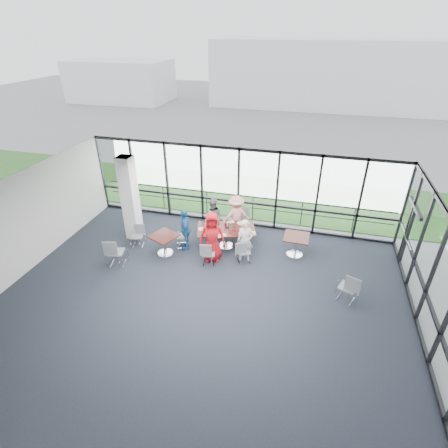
% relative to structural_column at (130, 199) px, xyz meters
% --- Properties ---
extents(floor, '(12.00, 10.00, 0.02)m').
position_rel_structural_column_xyz_m(floor, '(3.60, -3.00, -1.61)').
color(floor, '#202330').
rests_on(floor, ground).
extents(ceiling, '(12.00, 10.00, 0.04)m').
position_rel_structural_column_xyz_m(ceiling, '(3.60, -3.00, 1.60)').
color(ceiling, silver).
rests_on(ceiling, ground).
extents(wall_left, '(0.10, 10.00, 3.20)m').
position_rel_structural_column_xyz_m(wall_left, '(-2.40, -3.00, 0.00)').
color(wall_left, silver).
rests_on(wall_left, ground).
extents(curtain_wall_back, '(12.00, 0.10, 3.20)m').
position_rel_structural_column_xyz_m(curtain_wall_back, '(3.60, 2.00, 0.00)').
color(curtain_wall_back, white).
rests_on(curtain_wall_back, ground).
extents(curtain_wall_right, '(0.10, 10.00, 3.20)m').
position_rel_structural_column_xyz_m(curtain_wall_right, '(9.60, -3.00, 0.00)').
color(curtain_wall_right, white).
rests_on(curtain_wall_right, ground).
extents(exit_door, '(0.12, 1.60, 2.10)m').
position_rel_structural_column_xyz_m(exit_door, '(9.60, 0.75, -0.55)').
color(exit_door, black).
rests_on(exit_door, ground).
extents(structural_column, '(0.50, 0.50, 3.20)m').
position_rel_structural_column_xyz_m(structural_column, '(0.00, 0.00, 0.00)').
color(structural_column, white).
rests_on(structural_column, ground).
extents(apron, '(80.00, 70.00, 0.02)m').
position_rel_structural_column_xyz_m(apron, '(3.60, 7.00, -1.62)').
color(apron, gray).
rests_on(apron, ground).
extents(grass_strip, '(80.00, 5.00, 0.01)m').
position_rel_structural_column_xyz_m(grass_strip, '(3.60, 5.00, -1.59)').
color(grass_strip, '#22531B').
rests_on(grass_strip, ground).
extents(hangar_main, '(24.00, 10.00, 6.00)m').
position_rel_structural_column_xyz_m(hangar_main, '(7.60, 29.00, 1.40)').
color(hangar_main, white).
rests_on(hangar_main, ground).
extents(hangar_aux, '(10.00, 6.00, 4.00)m').
position_rel_structural_column_xyz_m(hangar_aux, '(-14.40, 25.00, 0.40)').
color(hangar_aux, white).
rests_on(hangar_aux, ground).
extents(guard_rail, '(12.00, 0.06, 0.06)m').
position_rel_structural_column_xyz_m(guard_rail, '(3.60, 2.60, -1.10)').
color(guard_rail, '#2D2D33').
rests_on(guard_rail, ground).
extents(main_table, '(2.30, 1.69, 0.75)m').
position_rel_structural_column_xyz_m(main_table, '(3.57, 0.23, -0.96)').
color(main_table, '#371710').
rests_on(main_table, ground).
extents(side_table_left, '(1.11, 1.11, 0.75)m').
position_rel_structural_column_xyz_m(side_table_left, '(1.60, -0.79, -0.97)').
color(side_table_left, '#371710').
rests_on(side_table_left, ground).
extents(side_table_right, '(0.86, 0.86, 0.75)m').
position_rel_structural_column_xyz_m(side_table_right, '(6.06, 0.33, -0.97)').
color(side_table_right, '#371710').
rests_on(side_table_right, ground).
extents(diner_near_left, '(1.01, 0.82, 1.80)m').
position_rel_structural_column_xyz_m(diner_near_left, '(3.31, -0.69, -0.70)').
color(diner_near_left, red).
rests_on(diner_near_left, ground).
extents(diner_near_right, '(0.64, 0.53, 1.53)m').
position_rel_structural_column_xyz_m(diner_near_right, '(4.40, -0.41, -0.84)').
color(diner_near_right, silver).
rests_on(diner_near_right, ground).
extents(diner_far_left, '(0.86, 0.69, 1.54)m').
position_rel_structural_column_xyz_m(diner_far_left, '(2.85, 0.91, -0.83)').
color(diner_far_left, slate).
rests_on(diner_far_left, ground).
extents(diner_far_right, '(1.19, 0.97, 1.63)m').
position_rel_structural_column_xyz_m(diner_far_right, '(3.72, 1.14, -0.78)').
color(diner_far_right, pink).
rests_on(diner_far_right, ground).
extents(diner_end, '(0.82, 1.04, 1.56)m').
position_rel_structural_column_xyz_m(diner_end, '(2.19, -0.25, -0.82)').
color(diner_end, '#2262A5').
rests_on(diner_end, ground).
extents(chair_main_nl, '(0.49, 0.49, 0.85)m').
position_rel_structural_column_xyz_m(chair_main_nl, '(3.28, -0.98, -1.18)').
color(chair_main_nl, gray).
rests_on(chair_main_nl, ground).
extents(chair_main_nr, '(0.53, 0.53, 0.82)m').
position_rel_structural_column_xyz_m(chair_main_nr, '(4.40, -0.56, -1.19)').
color(chair_main_nr, gray).
rests_on(chair_main_nr, ground).
extents(chair_main_fl, '(0.58, 0.58, 0.93)m').
position_rel_structural_column_xyz_m(chair_main_fl, '(2.77, 1.03, -1.13)').
color(chair_main_fl, gray).
rests_on(chair_main_fl, ground).
extents(chair_main_fr, '(0.58, 0.58, 0.96)m').
position_rel_structural_column_xyz_m(chair_main_fr, '(3.85, 1.38, -1.12)').
color(chair_main_fr, gray).
rests_on(chair_main_fr, ground).
extents(chair_main_end, '(0.55, 0.55, 0.85)m').
position_rel_structural_column_xyz_m(chair_main_end, '(2.02, -0.17, -1.18)').
color(chair_main_end, gray).
rests_on(chair_main_end, ground).
extents(chair_spare_la, '(0.59, 0.59, 0.99)m').
position_rel_structural_column_xyz_m(chair_spare_la, '(0.29, -1.81, -1.11)').
color(chair_spare_la, gray).
rests_on(chair_spare_la, ground).
extents(chair_spare_lb, '(0.47, 0.47, 0.80)m').
position_rel_structural_column_xyz_m(chair_spare_lb, '(0.42, -0.58, -1.20)').
color(chair_spare_lb, gray).
rests_on(chair_spare_lb, ground).
extents(chair_spare_r, '(0.61, 0.61, 0.95)m').
position_rel_structural_column_xyz_m(chair_spare_r, '(7.73, -1.67, -1.12)').
color(chair_spare_r, gray).
rests_on(chair_spare_r, ground).
extents(plate_nl, '(0.28, 0.28, 0.01)m').
position_rel_structural_column_xyz_m(plate_nl, '(3.16, -0.24, -0.84)').
color(plate_nl, white).
rests_on(plate_nl, main_table).
extents(plate_nr, '(0.28, 0.28, 0.01)m').
position_rel_structural_column_xyz_m(plate_nr, '(4.22, -0.00, -0.84)').
color(plate_nr, white).
rests_on(plate_nr, main_table).
extents(plate_fl, '(0.26, 0.26, 0.01)m').
position_rel_structural_column_xyz_m(plate_fl, '(2.92, 0.41, -0.84)').
color(plate_fl, white).
rests_on(plate_fl, main_table).
extents(plate_fr, '(0.28, 0.28, 0.01)m').
position_rel_structural_column_xyz_m(plate_fr, '(4.00, 0.74, -0.84)').
color(plate_fr, white).
rests_on(plate_fr, main_table).
extents(plate_end, '(0.24, 0.24, 0.01)m').
position_rel_structural_column_xyz_m(plate_end, '(2.73, -0.05, -0.84)').
color(plate_end, white).
rests_on(plate_end, main_table).
extents(tumbler_a, '(0.07, 0.07, 0.13)m').
position_rel_structural_column_xyz_m(tumbler_a, '(3.33, -0.07, -0.78)').
color(tumbler_a, white).
rests_on(tumbler_a, main_table).
extents(tumbler_b, '(0.08, 0.08, 0.15)m').
position_rel_structural_column_xyz_m(tumbler_b, '(3.87, 0.15, -0.77)').
color(tumbler_b, white).
rests_on(tumbler_b, main_table).
extents(tumbler_c, '(0.07, 0.07, 0.14)m').
position_rel_structural_column_xyz_m(tumbler_c, '(3.51, 0.45, -0.78)').
color(tumbler_c, white).
rests_on(tumbler_c, main_table).
extents(tumbler_d, '(0.07, 0.07, 0.14)m').
position_rel_structural_column_xyz_m(tumbler_d, '(2.92, -0.18, -0.78)').
color(tumbler_d, white).
rests_on(tumbler_d, main_table).
extents(menu_a, '(0.39, 0.38, 0.00)m').
position_rel_structural_column_xyz_m(menu_a, '(3.54, -0.28, -0.85)').
color(menu_a, silver).
rests_on(menu_a, main_table).
extents(menu_b, '(0.37, 0.30, 0.00)m').
position_rel_structural_column_xyz_m(menu_b, '(4.49, 0.17, -0.85)').
color(menu_b, silver).
rests_on(menu_b, main_table).
extents(menu_c, '(0.33, 0.32, 0.00)m').
position_rel_structural_column_xyz_m(menu_c, '(3.61, 0.73, -0.85)').
color(menu_c, silver).
rests_on(menu_c, main_table).
extents(condiment_caddy, '(0.10, 0.07, 0.04)m').
position_rel_structural_column_xyz_m(condiment_caddy, '(3.60, 0.28, -0.83)').
color(condiment_caddy, black).
rests_on(condiment_caddy, main_table).
extents(ketchup_bottle, '(0.06, 0.06, 0.18)m').
position_rel_structural_column_xyz_m(ketchup_bottle, '(3.51, 0.32, -0.76)').
color(ketchup_bottle, '#9A0211').
rests_on(ketchup_bottle, main_table).
extents(green_bottle, '(0.05, 0.05, 0.20)m').
position_rel_structural_column_xyz_m(green_bottle, '(3.64, 0.34, -0.75)').
color(green_bottle, '#20703C').
rests_on(green_bottle, main_table).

